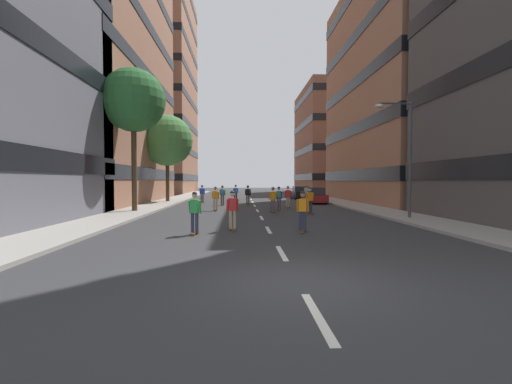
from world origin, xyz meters
TOP-DOWN VIEW (x-y plane):
  - ground_plane at (0.00, 24.17)m, footprint 145.03×145.03m
  - sidewalk_left at (-8.60, 27.19)m, footprint 2.91×66.47m
  - sidewalk_right at (8.60, 27.19)m, footprint 2.91×66.47m
  - lane_markings at (0.00, 25.50)m, footprint 0.16×57.20m
  - building_left_mid at (-19.00, 27.26)m, footprint 18.01×23.86m
  - building_left_far at (-19.00, 55.64)m, footprint 18.01×19.34m
  - building_right_mid at (19.00, 27.26)m, footprint 18.01×21.47m
  - building_right_far at (19.00, 55.64)m, footprint 18.01×18.46m
  - parked_car_near at (5.94, 25.99)m, footprint 1.82×4.40m
  - parked_car_mid at (5.94, 33.96)m, footprint 1.82×4.40m
  - street_tree_near at (-8.60, 16.88)m, footprint 4.34×4.34m
  - street_tree_mid at (-8.60, 27.94)m, footprint 5.10×5.10m
  - streetlamp_right at (7.94, 11.64)m, footprint 2.13×0.30m
  - skater_0 at (-1.75, 29.38)m, footprint 0.55×0.91m
  - skater_1 at (1.03, 16.69)m, footprint 0.54×0.91m
  - skater_2 at (-3.15, 6.82)m, footprint 0.56×0.92m
  - skater_3 at (1.43, 7.31)m, footprint 0.57×0.92m
  - skater_4 at (-0.57, 24.22)m, footprint 0.55×0.91m
  - skater_5 at (-1.62, 7.90)m, footprint 0.56×0.92m
  - skater_6 at (2.58, 20.33)m, footprint 0.57×0.92m
  - skater_7 at (-5.01, 26.81)m, footprint 0.56×0.92m
  - skater_8 at (-2.87, 23.67)m, footprint 0.56×0.92m
  - skater_9 at (1.60, 18.12)m, footprint 0.55×0.92m
  - skater_10 at (-3.08, 17.97)m, footprint 0.55×0.92m
  - skater_11 at (3.34, 15.20)m, footprint 0.56×0.92m

SIDE VIEW (x-z plane):
  - ground_plane at x=0.00m, z-range 0.00..0.00m
  - lane_markings at x=0.00m, z-range 0.00..0.01m
  - sidewalk_left at x=-8.60m, z-range 0.00..0.14m
  - sidewalk_right at x=8.60m, z-range 0.00..0.14m
  - parked_car_near at x=5.94m, z-range -0.06..1.46m
  - parked_car_mid at x=5.94m, z-range -0.06..1.46m
  - skater_1 at x=1.03m, z-range 0.10..1.87m
  - skater_2 at x=-3.15m, z-range 0.10..1.87m
  - skater_3 at x=1.43m, z-range 0.10..1.87m
  - skater_5 at x=-1.62m, z-range 0.10..1.87m
  - skater_6 at x=2.58m, z-range 0.10..1.87m
  - skater_7 at x=-5.01m, z-range 0.10..1.87m
  - skater_10 at x=-3.08m, z-range 0.10..1.87m
  - skater_11 at x=3.34m, z-range 0.10..1.87m
  - skater_0 at x=-1.75m, z-range 0.13..1.90m
  - skater_4 at x=-0.57m, z-range 0.13..1.90m
  - skater_8 at x=-2.87m, z-range 0.13..1.90m
  - skater_9 at x=1.60m, z-range 0.13..1.90m
  - streetlamp_right at x=7.94m, z-range 0.89..7.39m
  - street_tree_mid at x=-8.60m, z-range 1.90..10.55m
  - street_tree_near at x=-8.60m, z-range 2.82..12.60m
  - building_right_far at x=19.00m, z-range 0.09..18.78m
  - building_right_mid at x=19.00m, z-range 0.09..22.88m
  - building_left_mid at x=-19.00m, z-range 0.09..33.41m
  - building_left_far at x=-19.00m, z-range 0.09..36.45m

